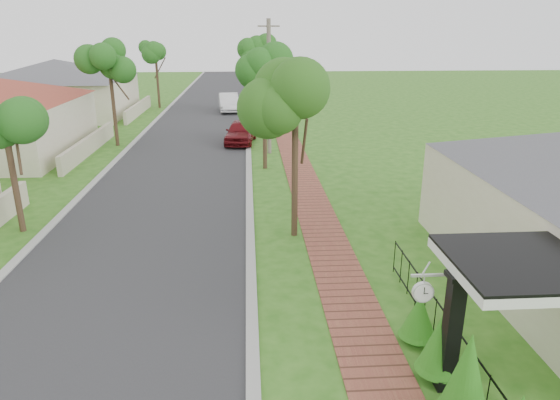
{
  "coord_description": "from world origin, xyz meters",
  "views": [
    {
      "loc": [
        0.65,
        -9.16,
        6.85
      ],
      "look_at": [
        1.66,
        6.45,
        1.5
      ],
      "focal_mm": 32.0,
      "sensor_mm": 36.0,
      "label": 1
    }
  ],
  "objects_px": {
    "parked_car_red": "(241,132)",
    "parked_car_white": "(229,103)",
    "porch_post": "(451,337)",
    "station_clock": "(423,291)",
    "near_tree": "(295,113)",
    "utility_pole": "(269,88)"
  },
  "relations": [
    {
      "from": "near_tree",
      "to": "utility_pole",
      "type": "bearing_deg",
      "value": 91.49
    },
    {
      "from": "parked_car_red",
      "to": "parked_car_white",
      "type": "bearing_deg",
      "value": 102.18
    },
    {
      "from": "porch_post",
      "to": "parked_car_white",
      "type": "relative_size",
      "value": 0.54
    },
    {
      "from": "parked_car_white",
      "to": "near_tree",
      "type": "xyz_separation_m",
      "value": [
        3.2,
        -28.4,
        3.53
      ]
    },
    {
      "from": "near_tree",
      "to": "utility_pole",
      "type": "height_order",
      "value": "utility_pole"
    },
    {
      "from": "porch_post",
      "to": "near_tree",
      "type": "xyz_separation_m",
      "value": [
        -2.35,
        8.0,
        3.17
      ]
    },
    {
      "from": "near_tree",
      "to": "station_clock",
      "type": "bearing_deg",
      "value": -76.27
    },
    {
      "from": "parked_car_red",
      "to": "parked_car_white",
      "type": "height_order",
      "value": "parked_car_white"
    },
    {
      "from": "parked_car_red",
      "to": "near_tree",
      "type": "distance_m",
      "value": 15.72
    },
    {
      "from": "porch_post",
      "to": "near_tree",
      "type": "relative_size",
      "value": 0.47
    },
    {
      "from": "porch_post",
      "to": "station_clock",
      "type": "height_order",
      "value": "porch_post"
    },
    {
      "from": "parked_car_red",
      "to": "utility_pole",
      "type": "relative_size",
      "value": 0.57
    },
    {
      "from": "parked_car_white",
      "to": "station_clock",
      "type": "bearing_deg",
      "value": -87.17
    },
    {
      "from": "parked_car_red",
      "to": "parked_car_white",
      "type": "distance_m",
      "value": 13.28
    },
    {
      "from": "porch_post",
      "to": "utility_pole",
      "type": "height_order",
      "value": "utility_pole"
    },
    {
      "from": "near_tree",
      "to": "station_clock",
      "type": "xyz_separation_m",
      "value": [
        1.86,
        -7.6,
        -2.34
      ]
    },
    {
      "from": "parked_car_red",
      "to": "utility_pole",
      "type": "height_order",
      "value": "utility_pole"
    },
    {
      "from": "parked_car_white",
      "to": "porch_post",
      "type": "bearing_deg",
      "value": -86.49
    },
    {
      "from": "utility_pole",
      "to": "near_tree",
      "type": "bearing_deg",
      "value": -88.51
    },
    {
      "from": "porch_post",
      "to": "near_tree",
      "type": "distance_m",
      "value": 8.92
    },
    {
      "from": "station_clock",
      "to": "near_tree",
      "type": "bearing_deg",
      "value": 103.73
    },
    {
      "from": "parked_car_red",
      "to": "station_clock",
      "type": "bearing_deg",
      "value": -73.24
    }
  ]
}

